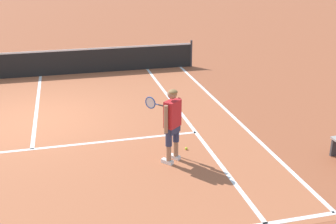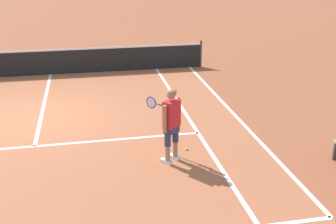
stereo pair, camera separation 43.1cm
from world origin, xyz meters
name	(u,v)px [view 2 (the right image)]	position (x,y,z in m)	size (l,w,h in m)	color
ground_plane	(41,118)	(0.00, 0.00, 0.00)	(80.00, 80.00, 0.00)	#9E5133
court_inner_surface	(39,128)	(0.00, -0.71, 0.00)	(10.98, 10.86, 0.00)	#B2603D
line_service	(35,146)	(0.00, -1.88, 0.00)	(8.23, 0.10, 0.01)	white
line_centre_service	(44,102)	(0.00, 1.32, 0.00)	(0.10, 6.40, 0.01)	white
line_singles_right	(187,116)	(4.12, -0.71, 0.00)	(0.10, 10.46, 0.01)	white
line_doubles_right	(233,113)	(5.49, -0.71, 0.00)	(0.10, 10.46, 0.01)	white
tennis_net	(49,62)	(0.00, 4.52, 0.50)	(11.96, 0.08, 1.07)	#333338
tennis_player	(171,121)	(3.10, -3.27, 0.99)	(0.68, 1.19, 1.71)	white
tennis_ball_near_feet	(187,149)	(3.59, -2.80, 0.03)	(0.07, 0.07, 0.07)	#CCE02D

